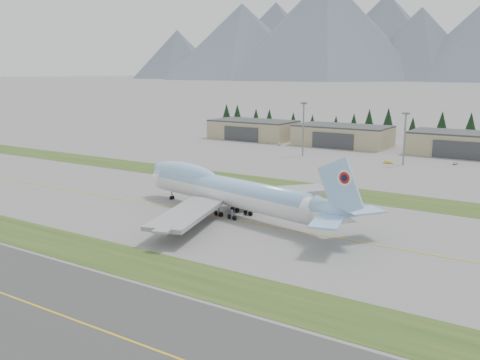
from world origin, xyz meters
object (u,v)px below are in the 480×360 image
Objects in this scene: hangar_right at (464,144)px; service_vehicle_a at (279,145)px; service_vehicle_c at (455,165)px; hangar_center at (343,136)px; service_vehicle_b at (388,163)px; hangar_left at (253,129)px; boeing_747_freighter at (229,191)px.

hangar_right reaches higher than service_vehicle_a.
hangar_center is at bearing 153.80° from service_vehicle_c.
hangar_center is 12.10× the size of service_vehicle_b.
service_vehicle_b is (37.78, -41.25, -5.39)m from hangar_center.
service_vehicle_b is 27.53m from service_vehicle_c.
hangar_left reaches higher than service_vehicle_c.
boeing_747_freighter reaches higher than service_vehicle_b.
service_vehicle_a is (-89.11, -15.94, -5.39)m from hangar_right.
service_vehicle_c is at bearing -13.69° from hangar_left.
boeing_747_freighter is at bearing -102.59° from hangar_right.
service_vehicle_a is at bearing -151.30° from hangar_center.
boeing_747_freighter is 167.86m from hangar_left.
service_vehicle_a is 0.98× the size of service_vehicle_b.
hangar_center is 56.20m from service_vehicle_b.
hangar_center is (-27.32, 146.29, -1.22)m from boeing_747_freighter.
hangar_left is 30.88m from service_vehicle_a.
hangar_right is at bearing 88.99° from boeing_747_freighter.
hangar_right is (60.00, 0.00, 0.00)m from hangar_center.
hangar_left is at bearing 133.84° from service_vehicle_a.
boeing_747_freighter reaches higher than hangar_center.
service_vehicle_b is at bearing -35.28° from service_vehicle_a.
hangar_left is 101.68m from service_vehicle_b.
hangar_right reaches higher than service_vehicle_c.
hangar_center reaches higher than service_vehicle_b.
service_vehicle_c is (34.89, 117.75, -6.61)m from boeing_747_freighter.
hangar_left is at bearing 164.76° from service_vehicle_c.
boeing_747_freighter is at bearing -79.42° from hangar_center.
hangar_right is (32.68, 146.29, -1.22)m from boeing_747_freighter.
boeing_747_freighter is at bearing -108.05° from service_vehicle_c.
service_vehicle_c is (24.42, 12.71, 0.00)m from service_vehicle_b.
service_vehicle_b is 1.06× the size of service_vehicle_c.
service_vehicle_b is (92.78, -41.25, -5.39)m from hangar_left.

